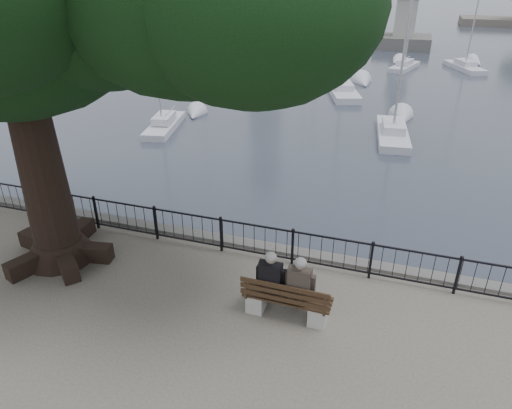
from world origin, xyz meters
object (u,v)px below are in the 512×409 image
at_px(bench, 287,303).
at_px(person_right, 301,288).
at_px(person_left, 272,283).
at_px(lion_monument, 405,27).

distance_m(bench, person_right, 0.50).
bearing_deg(bench, person_left, 162.25).
relative_size(bench, lion_monument, 0.22).
xyz_separation_m(bench, person_right, (0.28, 0.11, 0.40)).
bearing_deg(person_right, bench, -158.40).
bearing_deg(bench, lion_monument, 89.29).
relative_size(person_left, person_right, 1.00).
xyz_separation_m(person_right, lion_monument, (0.34, 49.36, 0.50)).
height_order(person_right, lion_monument, lion_monument).
bearing_deg(lion_monument, person_left, -91.14).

